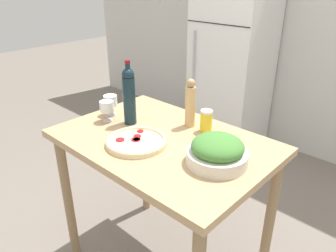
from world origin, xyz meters
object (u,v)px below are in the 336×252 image
object	(u,v)px
wine_bottle	(129,95)
pepper_mill	(190,104)
refrigerator	(232,61)
wine_glass_far	(110,101)
salad_bowl	(217,152)
homemade_pizza	(136,141)
wine_glass_near	(107,107)
salt_canister	(206,121)

from	to	relation	value
wine_bottle	pepper_mill	world-z (taller)	wine_bottle
refrigerator	wine_glass_far	world-z (taller)	refrigerator
wine_bottle	salad_bowl	distance (m)	0.64
salad_bowl	homemade_pizza	distance (m)	0.43
wine_glass_far	salad_bowl	world-z (taller)	salad_bowl
homemade_pizza	refrigerator	bearing A→B (deg)	108.77
wine_bottle	salad_bowl	bearing A→B (deg)	-2.09
refrigerator	pepper_mill	world-z (taller)	refrigerator
refrigerator	pepper_mill	distance (m)	1.67
refrigerator	wine_glass_near	size ratio (longest dim) A/B	14.71
refrigerator	wine_glass_far	distance (m)	1.74
salt_canister	homemade_pizza	bearing A→B (deg)	-115.09
wine_glass_far	salad_bowl	size ratio (longest dim) A/B	0.43
pepper_mill	wine_glass_far	bearing A→B (deg)	-156.01
pepper_mill	salt_canister	size ratio (longest dim) A/B	2.24
pepper_mill	wine_bottle	bearing A→B (deg)	-143.14
wine_bottle	homemade_pizza	size ratio (longest dim) A/B	1.18
homemade_pizza	salad_bowl	bearing A→B (deg)	17.19
wine_glass_far	salad_bowl	xyz separation A→B (m)	(0.81, -0.03, -0.03)
wine_glass_near	pepper_mill	world-z (taller)	pepper_mill
wine_bottle	salt_canister	bearing A→B (deg)	28.78
refrigerator	wine_glass_far	size ratio (longest dim) A/B	14.71
refrigerator	homemade_pizza	distance (m)	1.98
wine_glass_near	salad_bowl	xyz separation A→B (m)	(0.75, 0.05, -0.02)
refrigerator	pepper_mill	size ratio (longest dim) A/B	6.52
salad_bowl	wine_glass_far	bearing A→B (deg)	178.17
salad_bowl	homemade_pizza	size ratio (longest dim) A/B	0.90
wine_bottle	wine_glass_near	size ratio (longest dim) A/B	3.01
wine_glass_near	pepper_mill	xyz separation A→B (m)	(0.40, 0.28, 0.05)
refrigerator	homemade_pizza	size ratio (longest dim) A/B	5.77
homemade_pizza	salt_canister	xyz separation A→B (m)	(0.17, 0.36, 0.05)
salad_bowl	refrigerator	bearing A→B (deg)	120.90
refrigerator	salad_bowl	bearing A→B (deg)	-59.10
wine_glass_far	pepper_mill	distance (m)	0.50
salad_bowl	homemade_pizza	xyz separation A→B (m)	(-0.41, -0.13, -0.05)
wine_glass_far	pepper_mill	size ratio (longest dim) A/B	0.44
pepper_mill	refrigerator	bearing A→B (deg)	114.66
wine_bottle	salt_canister	world-z (taller)	wine_bottle
refrigerator	wine_glass_far	xyz separation A→B (m)	(0.24, -1.72, 0.12)
homemade_pizza	salt_canister	distance (m)	0.40
pepper_mill	homemade_pizza	bearing A→B (deg)	-99.49
wine_bottle	salad_bowl	world-z (taller)	wine_bottle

